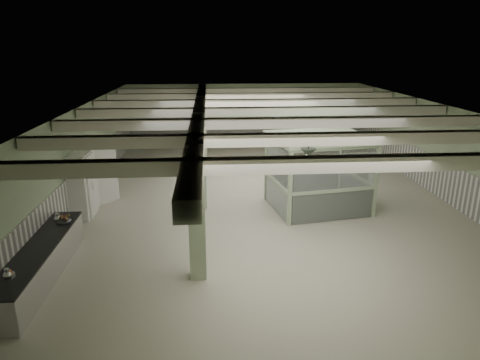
{
  "coord_description": "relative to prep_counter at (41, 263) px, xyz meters",
  "views": [
    {
      "loc": [
        -2.13,
        -16.01,
        5.8
      ],
      "look_at": [
        -1.11,
        -1.79,
        1.3
      ],
      "focal_mm": 32.0,
      "sensor_mm": 36.0,
      "label": 1
    }
  ],
  "objects": [
    {
      "name": "walkin_cooler",
      "position": [
        -0.08,
        4.97,
        0.68
      ],
      "size": [
        1.1,
        2.49,
        2.28
      ],
      "color": "white",
      "rests_on": "floor"
    },
    {
      "name": "veg_colander",
      "position": [
        0.14,
        1.62,
        0.54
      ],
      "size": [
        0.52,
        0.52,
        0.19
      ],
      "primitive_type": null,
      "rotation": [
        0.0,
        0.0,
        0.25
      ],
      "color": "#39393D",
      "rests_on": "prep_counter"
    },
    {
      "name": "wainscot_left",
      "position": [
        -0.43,
        5.84,
        0.29
      ],
      "size": [
        0.05,
        19.9,
        1.5
      ],
      "primitive_type": "cube",
      "color": "white",
      "rests_on": "floor"
    },
    {
      "name": "beam_c",
      "position": [
        6.54,
        3.34,
        2.96
      ],
      "size": [
        13.9,
        0.35,
        0.32
      ],
      "primitive_type": "cube",
      "color": "silver",
      "rests_on": "ceiling"
    },
    {
      "name": "column_c",
      "position": [
        4.04,
        9.84,
        1.34
      ],
      "size": [
        0.42,
        0.42,
        3.6
      ],
      "primitive_type": "cube",
      "color": "#AFC49E",
      "rests_on": "floor"
    },
    {
      "name": "wall_right",
      "position": [
        13.54,
        5.84,
        1.34
      ],
      "size": [
        0.02,
        20.0,
        3.6
      ],
      "primitive_type": "cube",
      "color": "#A7BF98",
      "rests_on": "floor"
    },
    {
      "name": "column_b",
      "position": [
        4.04,
        4.84,
        1.34
      ],
      "size": [
        0.42,
        0.42,
        3.6
      ],
      "primitive_type": "cube",
      "color": "#AFC49E",
      "rests_on": "floor"
    },
    {
      "name": "ceiling",
      "position": [
        6.54,
        5.84,
        3.14
      ],
      "size": [
        14.0,
        20.0,
        0.02
      ],
      "primitive_type": "cube",
      "color": "beige",
      "rests_on": "wall_back"
    },
    {
      "name": "column_d",
      "position": [
        4.04,
        13.84,
        1.34
      ],
      "size": [
        0.42,
        0.42,
        3.6
      ],
      "primitive_type": "cube",
      "color": "#AFC49E",
      "rests_on": "floor"
    },
    {
      "name": "orange_bowl",
      "position": [
        -0.08,
        -1.46,
        0.48
      ],
      "size": [
        0.29,
        0.29,
        0.09
      ],
      "primitive_type": "cylinder",
      "rotation": [
        0.0,
        0.0,
        -0.26
      ],
      "color": "#B2B2B7",
      "rests_on": "prep_counter"
    },
    {
      "name": "wainscot_right",
      "position": [
        13.52,
        5.84,
        0.29
      ],
      "size": [
        0.05,
        19.9,
        1.5
      ],
      "primitive_type": "cube",
      "color": "white",
      "rests_on": "floor"
    },
    {
      "name": "floor",
      "position": [
        6.54,
        5.84,
        -0.46
      ],
      "size": [
        20.0,
        20.0,
        0.0
      ],
      "primitive_type": "plane",
      "color": "#BCB6A5",
      "rests_on": "ground"
    },
    {
      "name": "beam_e",
      "position": [
        6.54,
        8.34,
        2.96
      ],
      "size": [
        13.9,
        0.35,
        0.32
      ],
      "primitive_type": "cube",
      "color": "silver",
      "rests_on": "ceiling"
    },
    {
      "name": "girder",
      "position": [
        4.04,
        5.84,
        2.92
      ],
      "size": [
        0.45,
        19.9,
        0.4
      ],
      "primitive_type": "cube",
      "color": "silver",
      "rests_on": "ceiling"
    },
    {
      "name": "pendant_back",
      "position": [
        7.04,
        11.34,
        2.59
      ],
      "size": [
        0.44,
        0.44,
        0.22
      ],
      "primitive_type": "cone",
      "rotation": [
        3.14,
        0.0,
        0.0
      ],
      "color": "#2D3B2C",
      "rests_on": "ceiling"
    },
    {
      "name": "wainscot_back",
      "position": [
        6.54,
        15.82,
        0.29
      ],
      "size": [
        13.9,
        0.05,
        1.5
      ],
      "primitive_type": "cube",
      "color": "white",
      "rests_on": "floor"
    },
    {
      "name": "prep_counter",
      "position": [
        0.0,
        0.0,
        0.0
      ],
      "size": [
        0.85,
        4.85,
        0.91
      ],
      "color": "silver",
      "rests_on": "floor"
    },
    {
      "name": "beam_g",
      "position": [
        6.54,
        13.34,
        2.96
      ],
      "size": [
        13.9,
        0.35,
        0.32
      ],
      "primitive_type": "cube",
      "color": "silver",
      "rests_on": "ceiling"
    },
    {
      "name": "guard_booth",
      "position": [
        8.33,
        4.52,
        1.37
      ],
      "size": [
        3.83,
        3.4,
        2.74
      ],
      "rotation": [
        0.0,
        0.0,
        0.17
      ],
      "color": "#B0C79F",
      "rests_on": "floor"
    },
    {
      "name": "pitcher_near",
      "position": [
        -0.03,
        1.61,
        0.58
      ],
      "size": [
        0.2,
        0.23,
        0.28
      ],
      "primitive_type": null,
      "rotation": [
        0.0,
        0.0,
        0.02
      ],
      "color": "silver",
      "rests_on": "prep_counter"
    },
    {
      "name": "wall_front",
      "position": [
        6.54,
        -4.16,
        1.34
      ],
      "size": [
        14.0,
        0.02,
        3.6
      ],
      "primitive_type": "cube",
      "color": "#A7BF98",
      "rests_on": "floor"
    },
    {
      "name": "beam_d",
      "position": [
        6.54,
        5.84,
        2.96
      ],
      "size": [
        13.9,
        0.35,
        0.32
      ],
      "primitive_type": "cube",
      "color": "silver",
      "rests_on": "ceiling"
    },
    {
      "name": "beam_f",
      "position": [
        6.54,
        10.84,
        2.96
      ],
      "size": [
        13.9,
        0.35,
        0.32
      ],
      "primitive_type": "cube",
      "color": "silver",
      "rests_on": "ceiling"
    },
    {
      "name": "column_a",
      "position": [
        4.04,
        -0.16,
        1.34
      ],
      "size": [
        0.42,
        0.42,
        3.6
      ],
      "primitive_type": "cube",
      "color": "#AFC49E",
      "rests_on": "floor"
    },
    {
      "name": "pitcher_far",
      "position": [
        -0.06,
        -1.57,
        0.57
      ],
      "size": [
        0.25,
        0.27,
        0.27
      ],
      "primitive_type": null,
      "rotation": [
        0.0,
        0.0,
        0.41
      ],
      "color": "silver",
      "rests_on": "prep_counter"
    },
    {
      "name": "wall_back",
      "position": [
        6.54,
        15.84,
        1.34
      ],
      "size": [
        14.0,
        0.02,
        3.6
      ],
      "primitive_type": "cube",
      "color": "#A7BF98",
      "rests_on": "floor"
    },
    {
      "name": "filing_cabinet",
      "position": [
        10.21,
        5.12,
        0.19
      ],
      "size": [
        0.56,
        0.69,
        1.29
      ],
      "primitive_type": "cube",
      "rotation": [
        0.0,
        0.0,
        -0.27
      ],
      "color": "#626655",
      "rests_on": "floor"
    },
    {
      "name": "beam_b",
      "position": [
        6.54,
        0.84,
        2.96
      ],
      "size": [
        13.9,
        0.35,
        0.32
      ],
      "primitive_type": "cube",
      "color": "silver",
      "rests_on": "ceiling"
    },
    {
      "name": "beam_a",
      "position": [
        6.54,
        -1.66,
        2.96
      ],
      "size": [
        13.9,
        0.35,
        0.32
      ],
      "primitive_type": "cube",
      "color": "silver",
      "rests_on": "ceiling"
    },
    {
      "name": "pendant_mid",
      "position": [
        7.04,
        6.34,
        2.59
      ],
      "size": [
        0.44,
        0.44,
        0.22
      ],
      "primitive_type": "cone",
      "rotation": [
        3.14,
        0.0,
        0.0
      ],
      "color": "#2D3B2C",
      "rests_on": "ceiling"
    },
    {
      "name": "pendant_front",
      "position": [
        7.04,
        0.84,
        2.59
      ],
      "size": [
        0.44,
        0.44,
        0.22
      ],
      "primitive_type": "cone",
      "rotation": [
        3.14,
        0.0,
        0.0
      ],
      "color": "#2D3B2C",
      "rests_on": "ceiling"
    },
    {
      "name": "wall_left",
      "position": [
        -0.46,
        5.84,
        1.34
      ],
      "size": [
        0.02,
        20.0,
        3.6
      ],
      "primitive_type": "cube",
      "color": "#A7BF98",
      "rests_on": "floor"
    }
  ]
}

